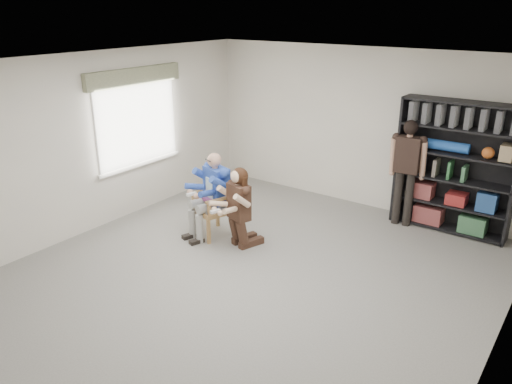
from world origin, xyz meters
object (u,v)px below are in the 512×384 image
Objects in this scene: bookshelf at (455,168)px; standing_man at (406,174)px; armchair at (213,204)px; seated_man at (212,195)px; kneeling_woman at (237,209)px.

bookshelf is 0.74m from standing_man.
bookshelf reaches higher than armchair.
armchair is 0.59× the size of standing_man.
seated_man is at bearing -141.20° from bookshelf.
standing_man is (2.27, 2.15, 0.36)m from armchair.
kneeling_woman is (0.58, -0.12, 0.10)m from armchair.
armchair is at bearing -173.38° from kneeling_woman.
armchair is 0.50× the size of bookshelf.
kneeling_woman is 0.59× the size of bookshelf.
standing_man is (2.27, 2.15, 0.20)m from seated_man.
standing_man reaches higher than kneeling_woman.
seated_man is 1.09× the size of kneeling_woman.
armchair is at bearing 0.00° from seated_man.
kneeling_woman is at bearing -132.37° from standing_man.
seated_man is 0.65× the size of bookshelf.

